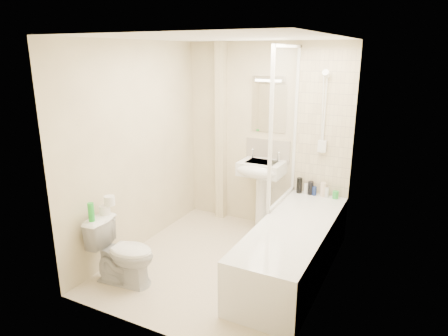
% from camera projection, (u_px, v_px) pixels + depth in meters
% --- Properties ---
extents(floor, '(2.50, 2.50, 0.00)m').
position_uv_depth(floor, '(222.00, 264.00, 4.45)').
color(floor, beige).
rests_on(floor, ground).
extents(wall_back, '(2.20, 0.02, 2.40)m').
position_uv_depth(wall_back, '(265.00, 137.00, 5.18)').
color(wall_back, beige).
rests_on(wall_back, ground).
extents(wall_left, '(0.02, 2.50, 2.40)m').
position_uv_depth(wall_left, '(137.00, 149.00, 4.59)').
color(wall_left, beige).
rests_on(wall_left, ground).
extents(wall_right, '(0.02, 2.50, 2.40)m').
position_uv_depth(wall_right, '(329.00, 174.00, 3.63)').
color(wall_right, beige).
rests_on(wall_right, ground).
extents(ceiling, '(2.20, 2.50, 0.02)m').
position_uv_depth(ceiling, '(221.00, 37.00, 3.77)').
color(ceiling, white).
rests_on(ceiling, wall_back).
extents(tile_back, '(0.70, 0.01, 1.75)m').
position_uv_depth(tile_back, '(324.00, 125.00, 4.78)').
color(tile_back, beige).
rests_on(tile_back, wall_back).
extents(tile_right, '(0.01, 2.10, 1.75)m').
position_uv_depth(tile_right, '(334.00, 145.00, 3.74)').
color(tile_right, beige).
rests_on(tile_right, wall_right).
extents(pipe_boxing, '(0.12, 0.12, 2.40)m').
position_uv_depth(pipe_boxing, '(221.00, 134.00, 5.40)').
color(pipe_boxing, beige).
rests_on(pipe_boxing, ground).
extents(splashback, '(0.60, 0.02, 0.30)m').
position_uv_depth(splashback, '(268.00, 151.00, 5.20)').
color(splashback, beige).
rests_on(splashback, wall_back).
extents(mirror, '(0.46, 0.01, 0.60)m').
position_uv_depth(mirror, '(269.00, 108.00, 5.04)').
color(mirror, white).
rests_on(mirror, wall_back).
extents(strip_light, '(0.42, 0.07, 0.07)m').
position_uv_depth(strip_light, '(269.00, 79.00, 4.92)').
color(strip_light, silver).
rests_on(strip_light, wall_back).
extents(bathtub, '(0.70, 2.10, 0.55)m').
position_uv_depth(bathtub, '(293.00, 247.00, 4.21)').
color(bathtub, white).
rests_on(bathtub, ground).
extents(shower_screen, '(0.04, 0.92, 1.80)m').
position_uv_depth(shower_screen, '(285.00, 127.00, 4.55)').
color(shower_screen, white).
rests_on(shower_screen, bathtub).
extents(shower_fixture, '(0.10, 0.16, 0.99)m').
position_uv_depth(shower_fixture, '(324.00, 116.00, 4.71)').
color(shower_fixture, white).
rests_on(shower_fixture, wall_back).
extents(pedestal_sink, '(0.55, 0.50, 1.06)m').
position_uv_depth(pedestal_sink, '(261.00, 176.00, 5.09)').
color(pedestal_sink, white).
rests_on(pedestal_sink, ground).
extents(bottle_black_a, '(0.07, 0.07, 0.20)m').
position_uv_depth(bottle_black_a, '(299.00, 185.00, 5.03)').
color(bottle_black_a, black).
rests_on(bottle_black_a, bathtub).
extents(bottle_white_a, '(0.05, 0.05, 0.13)m').
position_uv_depth(bottle_white_a, '(306.00, 189.00, 5.01)').
color(bottle_white_a, silver).
rests_on(bottle_white_a, bathtub).
extents(bottle_black_b, '(0.06, 0.06, 0.17)m').
position_uv_depth(bottle_black_b, '(311.00, 188.00, 4.97)').
color(bottle_black_b, black).
rests_on(bottle_black_b, bathtub).
extents(bottle_blue, '(0.06, 0.06, 0.11)m').
position_uv_depth(bottle_blue, '(314.00, 191.00, 4.96)').
color(bottle_blue, navy).
rests_on(bottle_blue, bathtub).
extents(bottle_cream, '(0.07, 0.07, 0.18)m').
position_uv_depth(bottle_cream, '(323.00, 190.00, 4.91)').
color(bottle_cream, beige).
rests_on(bottle_cream, bathtub).
extents(bottle_white_b, '(0.05, 0.05, 0.12)m').
position_uv_depth(bottle_white_b, '(327.00, 192.00, 4.89)').
color(bottle_white_b, white).
rests_on(bottle_white_b, bathtub).
extents(bottle_green, '(0.07, 0.07, 0.09)m').
position_uv_depth(bottle_green, '(336.00, 195.00, 4.85)').
color(bottle_green, green).
rests_on(bottle_green, bathtub).
extents(toilet, '(0.52, 0.74, 0.67)m').
position_uv_depth(toilet, '(123.00, 252.00, 4.01)').
color(toilet, white).
rests_on(toilet, ground).
extents(toilet_roll_lower, '(0.11, 0.11, 0.09)m').
position_uv_depth(toilet_roll_lower, '(105.00, 210.00, 4.07)').
color(toilet_roll_lower, white).
rests_on(toilet_roll_lower, toilet).
extents(toilet_roll_upper, '(0.11, 0.11, 0.10)m').
position_uv_depth(toilet_roll_upper, '(109.00, 201.00, 4.06)').
color(toilet_roll_upper, white).
rests_on(toilet_roll_upper, toilet_roll_lower).
extents(green_bottle, '(0.06, 0.06, 0.19)m').
position_uv_depth(green_bottle, '(91.00, 212.00, 3.88)').
color(green_bottle, green).
rests_on(green_bottle, toilet).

